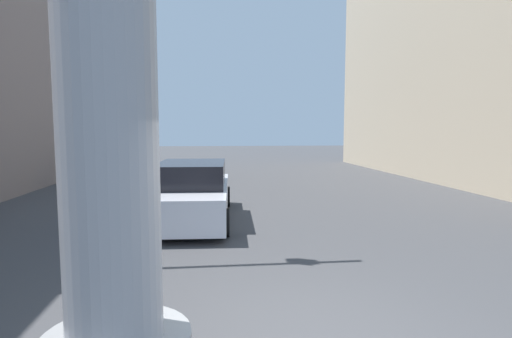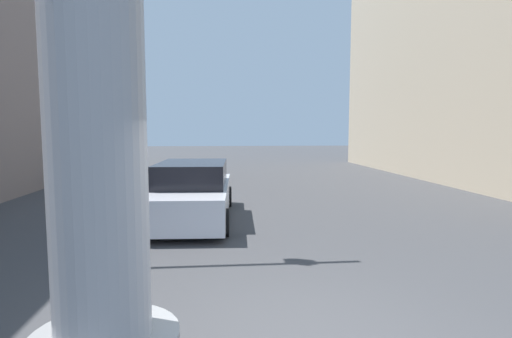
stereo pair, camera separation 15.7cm
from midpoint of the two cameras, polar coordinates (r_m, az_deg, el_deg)
The scene contains 5 objects.
ground_plane at distance 14.44m, azimuth -1.44°, elevation -4.07°, with size 96.21×96.21×0.00m, color #424244.
building_right at distance 22.88m, azimuth 30.97°, elevation 16.82°, with size 6.28×23.40×14.36m.
car_lead at distance 10.92m, azimuth -8.61°, elevation -3.33°, with size 2.22×5.20×1.56m.
palm_tree_far_left at distance 23.59m, azimuth -21.02°, elevation 11.30°, with size 2.61×2.58×8.57m.
pedestrian_far_left at distance 18.74m, azimuth -22.25°, elevation 0.58°, with size 0.47×0.47×1.59m.
Camera 2 is at (-0.88, -4.21, 2.41)m, focal length 28.00 mm.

